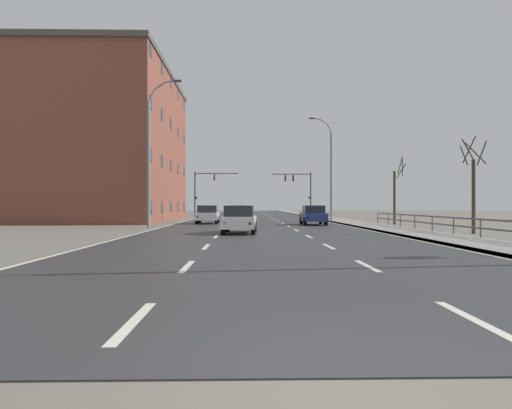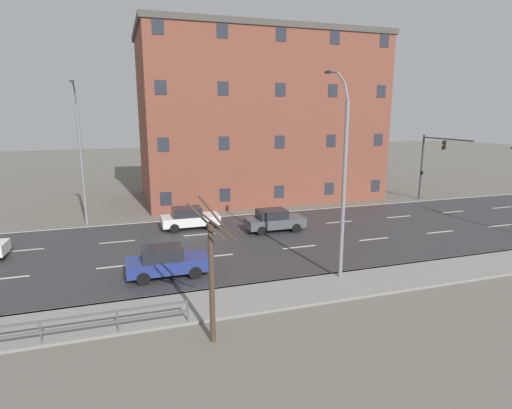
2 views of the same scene
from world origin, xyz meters
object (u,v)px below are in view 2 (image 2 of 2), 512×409
Objects in this scene: street_lamp_left_bank at (81,157)px; traffic_signal_left at (431,158)px; brick_building at (258,117)px; car_far_left at (274,220)px; car_near_right at (166,261)px; car_far_right at (190,218)px; street_lamp_midground at (343,179)px.

street_lamp_left_bank is 30.22m from traffic_signal_left.
car_far_left is at bearing -13.43° from brick_building.
car_near_right is 10.27m from car_far_left.
street_lamp_left_bank is 1.67× the size of traffic_signal_left.
car_near_right and car_far_right have the same top height.
traffic_signal_left is 0.28× the size of brick_building.
car_far_left is (2.51, 5.59, 0.00)m from car_far_right.
street_lamp_midground is at bearing -50.70° from traffic_signal_left.
street_lamp_left_bank is at bearing -65.36° from brick_building.
traffic_signal_left is 1.51× the size of car_far_right.
traffic_signal_left is 16.79m from brick_building.
street_lamp_left_bank is 2.52× the size of car_far_right.
street_lamp_left_bank reaches higher than car_near_right.
brick_building reaches higher than car_near_right.
car_near_right is 1.00× the size of car_far_right.
car_near_right is 9.06m from car_far_right.
car_far_left is at bearing -73.60° from traffic_signal_left.
street_lamp_left_bank is at bearing -115.13° from car_far_right.
brick_building is (-10.61, 8.72, 7.00)m from car_far_right.
street_lamp_midground is 2.51× the size of car_far_right.
street_lamp_midground reaches higher than car_far_left.
brick_building reaches higher than car_far_right.
brick_building reaches higher than car_far_left.
street_lamp_left_bank reaches higher than car_far_left.
traffic_signal_left is 18.49m from car_far_left.
car_far_right is 6.13m from car_far_left.
car_near_right and car_far_left have the same top height.
car_far_right is at bearing -153.93° from street_lamp_midground.
traffic_signal_left is 1.50× the size of car_far_left.
car_far_left is (-9.08, -0.08, -4.25)m from street_lamp_midground.
street_lamp_midground reaches higher than traffic_signal_left.
traffic_signal_left reaches higher than car_near_right.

